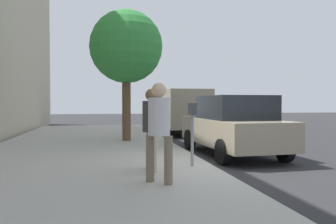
% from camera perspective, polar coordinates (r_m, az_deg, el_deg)
% --- Properties ---
extents(ground_plane, '(80.00, 80.00, 0.00)m').
position_cam_1_polar(ground_plane, '(7.95, 7.02, -9.77)').
color(ground_plane, '#2B2B2D').
rests_on(ground_plane, ground).
extents(sidewalk_slab, '(28.00, 6.00, 0.15)m').
position_cam_1_polar(sidewalk_slab, '(7.56, -15.45, -9.82)').
color(sidewalk_slab, '#A8A59E').
rests_on(sidewalk_slab, ground_plane).
extents(parking_meter, '(0.36, 0.12, 1.41)m').
position_cam_1_polar(parking_meter, '(7.35, 4.23, -1.51)').
color(parking_meter, gray).
rests_on(parking_meter, sidewalk_slab).
extents(pedestrian_at_meter, '(0.52, 0.37, 1.71)m').
position_cam_1_polar(pedestrian_at_meter, '(6.86, -2.90, -1.89)').
color(pedestrian_at_meter, tan).
rests_on(pedestrian_at_meter, sidewalk_slab).
extents(pedestrian_bystander, '(0.41, 0.43, 1.77)m').
position_cam_1_polar(pedestrian_bystander, '(5.78, -1.56, -2.07)').
color(pedestrian_bystander, '#726656').
rests_on(pedestrian_bystander, sidewalk_slab).
extents(parked_sedan_near, '(4.46, 2.09, 1.77)m').
position_cam_1_polar(parked_sedan_near, '(9.99, 11.11, -2.27)').
color(parked_sedan_near, gray).
rests_on(parked_sedan_near, ground_plane).
extents(parked_van_far, '(5.25, 2.22, 2.18)m').
position_cam_1_polar(parked_van_far, '(16.83, 1.75, 0.55)').
color(parked_van_far, gray).
rests_on(parked_van_far, ground_plane).
extents(street_tree, '(2.71, 2.71, 4.87)m').
position_cam_1_polar(street_tree, '(12.59, -7.25, 11.04)').
color(street_tree, brown).
rests_on(street_tree, sidewalk_slab).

